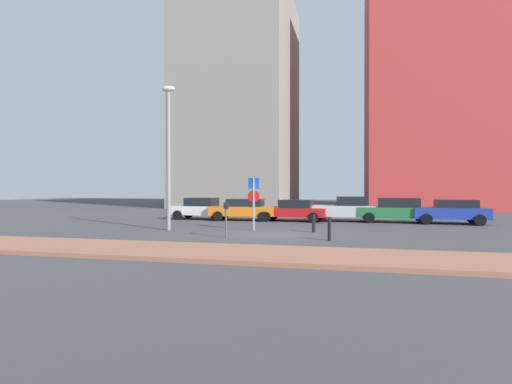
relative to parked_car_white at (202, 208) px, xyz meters
name	(u,v)px	position (x,y,z in m)	size (l,w,h in m)	color
ground_plane	(271,235)	(6.42, -7.80, -0.77)	(120.00, 120.00, 0.00)	#424244
sidewalk_brick	(234,253)	(6.42, -13.64, -0.70)	(40.00, 3.18, 0.14)	#9E664C
parked_car_white	(202,208)	(0.00, 0.00, 0.00)	(4.05, 2.01, 1.48)	white
parked_car_orange	(244,209)	(3.03, -0.19, -0.01)	(4.44, 2.22, 1.42)	orange
parked_car_red	(293,210)	(6.34, -0.06, -0.04)	(4.56, 2.28, 1.39)	red
parked_car_silver	(346,209)	(9.67, 0.51, 0.04)	(4.25, 1.99, 1.60)	#B7BABF
parked_car_green	(396,210)	(12.68, 0.36, 0.03)	(4.57, 2.13, 1.52)	#237238
parked_car_blue	(451,211)	(15.78, 0.14, 0.01)	(4.18, 2.13, 1.45)	#1E389E
parking_sign_post	(254,197)	(5.25, -6.34, 0.90)	(0.60, 0.10, 2.66)	gray
parking_meter	(226,215)	(4.81, -9.43, 0.21)	(0.18, 0.14, 1.51)	#4C4C51
street_lamp	(169,146)	(1.00, -7.08, 3.50)	(0.70, 0.36, 7.29)	gray
traffic_bollard_near	(314,223)	(8.24, -6.38, -0.34)	(0.17, 0.17, 0.86)	black
traffic_bollard_mid	(329,229)	(9.14, -9.32, -0.29)	(0.15, 0.15, 0.96)	black
building_colorful_midrise	(432,85)	(18.81, 22.91, 13.01)	(14.38, 16.41, 27.56)	#BF3833
building_under_construction	(240,103)	(-3.06, 20.33, 11.63)	(12.26, 15.15, 24.79)	gray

